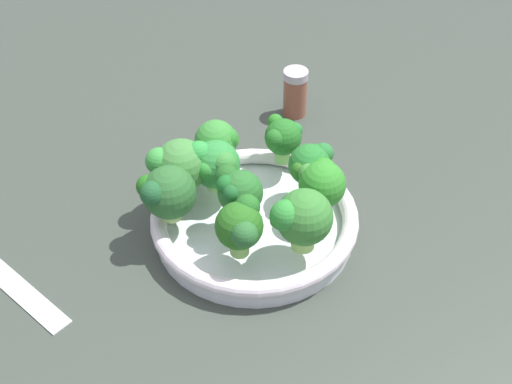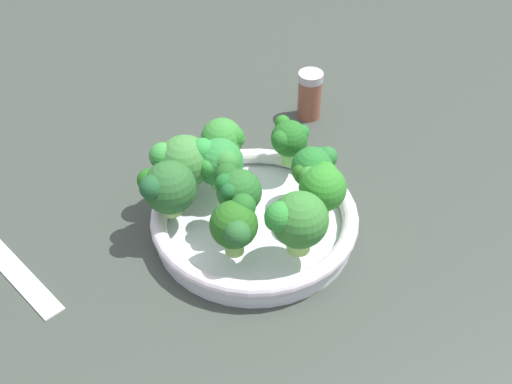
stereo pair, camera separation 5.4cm
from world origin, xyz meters
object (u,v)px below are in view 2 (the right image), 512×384
(broccoli_floret_7, at_px, (220,163))
(broccoli_floret_8, at_px, (167,188))
(bowl, at_px, (256,221))
(broccoli_floret_1, at_px, (237,191))
(broccoli_floret_9, at_px, (313,167))
(broccoli_floret_5, at_px, (236,225))
(broccoli_floret_0, at_px, (296,221))
(pepper_shaker, at_px, (310,95))
(broccoli_floret_6, at_px, (224,140))
(broccoli_floret_2, at_px, (184,161))
(broccoli_floret_4, at_px, (289,139))
(broccoli_floret_3, at_px, (322,186))

(broccoli_floret_7, distance_m, broccoli_floret_8, 0.08)
(bowl, distance_m, broccoli_floret_7, 0.09)
(broccoli_floret_1, xyz_separation_m, broccoli_floret_9, (-0.09, -0.05, -0.01))
(broccoli_floret_5, distance_m, broccoli_floret_8, 0.11)
(broccoli_floret_8, bearing_deg, bowl, -175.15)
(broccoli_floret_0, relative_size, pepper_shaker, 1.05)
(broccoli_floret_1, height_order, broccoli_floret_7, broccoli_floret_1)
(bowl, distance_m, broccoli_floret_1, 0.07)
(broccoli_floret_1, bearing_deg, broccoli_floret_0, 145.57)
(broccoli_floret_7, bearing_deg, broccoli_floret_8, 42.26)
(broccoli_floret_6, bearing_deg, broccoli_floret_1, 103.07)
(broccoli_floret_2, height_order, broccoli_floret_7, broccoli_floret_2)
(broccoli_floret_4, bearing_deg, broccoli_floret_7, 31.21)
(broccoli_floret_4, bearing_deg, bowl, 68.67)
(broccoli_floret_0, distance_m, broccoli_floret_8, 0.16)
(broccoli_floret_0, height_order, broccoli_floret_6, broccoli_floret_0)
(pepper_shaker, bearing_deg, broccoli_floret_5, 75.31)
(broccoli_floret_0, height_order, broccoli_floret_9, broccoli_floret_0)
(broccoli_floret_2, bearing_deg, broccoli_floret_9, 178.54)
(broccoli_floret_5, bearing_deg, pepper_shaker, -104.69)
(broccoli_floret_2, xyz_separation_m, broccoli_floret_3, (-0.17, 0.04, 0.00))
(bowl, xyz_separation_m, broccoli_floret_6, (0.05, -0.09, 0.06))
(broccoli_floret_2, distance_m, broccoli_floret_3, 0.18)
(broccoli_floret_1, height_order, broccoli_floret_2, same)
(bowl, bearing_deg, broccoli_floret_1, 35.41)
(broccoli_floret_1, relative_size, pepper_shaker, 0.95)
(broccoli_floret_8, xyz_separation_m, broccoli_floret_9, (-0.17, -0.05, -0.00))
(broccoli_floret_8, bearing_deg, broccoli_floret_9, -164.72)
(bowl, distance_m, broccoli_floret_3, 0.10)
(broccoli_floret_7, height_order, broccoli_floret_8, broccoli_floret_8)
(broccoli_floret_4, distance_m, broccoli_floret_5, 0.18)
(pepper_shaker, bearing_deg, broccoli_floret_4, 79.53)
(broccoli_floret_3, height_order, pepper_shaker, broccoli_floret_3)
(broccoli_floret_1, height_order, pepper_shaker, broccoli_floret_1)
(broccoli_floret_3, height_order, broccoli_floret_6, broccoli_floret_3)
(broccoli_floret_9, bearing_deg, bowl, 29.40)
(broccoli_floret_1, relative_size, broccoli_floret_2, 0.87)
(bowl, height_order, broccoli_floret_9, broccoli_floret_9)
(broccoli_floret_0, height_order, broccoli_floret_3, broccoli_floret_0)
(broccoli_floret_4, relative_size, broccoli_floret_9, 0.96)
(broccoli_floret_4, bearing_deg, broccoli_floret_9, 119.06)
(broccoli_floret_1, xyz_separation_m, broccoli_floret_4, (-0.06, -0.11, -0.01))
(bowl, relative_size, pepper_shaker, 3.42)
(broccoli_floret_9, bearing_deg, pepper_shaker, -89.46)
(broccoli_floret_4, relative_size, broccoli_floret_8, 0.88)
(broccoli_floret_3, bearing_deg, broccoli_floret_4, -65.78)
(broccoli_floret_2, xyz_separation_m, broccoli_floret_5, (-0.07, 0.11, 0.00))
(broccoli_floret_7, bearing_deg, broccoli_floret_1, 113.47)
(bowl, bearing_deg, broccoli_floret_6, -62.44)
(broccoli_floret_3, distance_m, broccoli_floret_8, 0.19)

